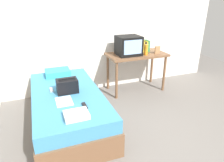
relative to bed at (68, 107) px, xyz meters
name	(u,v)px	position (x,y,z in m)	size (l,w,h in m)	color
ground_plane	(146,143)	(0.88, -0.87, -0.25)	(8.00, 8.00, 0.00)	slate
wall_back	(99,25)	(0.88, 1.13, 1.05)	(5.20, 0.10, 2.60)	silver
bed	(68,107)	(0.00, 0.00, 0.00)	(1.00, 2.00, 0.51)	brown
desk	(136,59)	(1.51, 0.71, 0.42)	(1.16, 0.60, 0.77)	brown
tv	(129,46)	(1.32, 0.69, 0.70)	(0.44, 0.39, 0.36)	black
water_bottle	(146,50)	(1.63, 0.57, 0.62)	(0.07, 0.07, 0.20)	orange
book_row	(144,46)	(1.73, 0.83, 0.63)	(0.17, 0.17, 0.22)	gold
picture_frame	(157,50)	(1.89, 0.58, 0.59)	(0.11, 0.02, 0.15)	#9E754C
pillow	(58,73)	(-0.03, 0.76, 0.31)	(0.42, 0.32, 0.10)	#33A8B7
handbag	(67,86)	(0.02, -0.01, 0.36)	(0.30, 0.20, 0.23)	black
magazine	(64,101)	(-0.07, -0.28, 0.26)	(0.21, 0.29, 0.01)	white
remote_dark	(85,106)	(0.15, -0.51, 0.27)	(0.04, 0.16, 0.02)	black
remote_silver	(51,90)	(-0.20, 0.14, 0.27)	(0.04, 0.14, 0.02)	#B7B7BC
folded_towel	(76,115)	(0.00, -0.72, 0.29)	(0.28, 0.22, 0.06)	white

